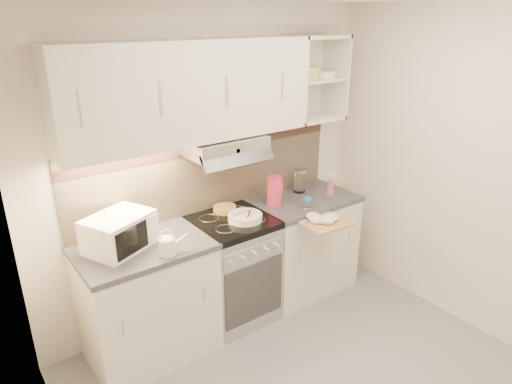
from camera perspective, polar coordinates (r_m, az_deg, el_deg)
room_shell at (r=2.80m, az=5.18°, el=5.14°), size 3.04×2.84×2.52m
base_cabinet_left at (r=3.53m, az=-13.29°, el=-13.33°), size 0.90×0.60×0.86m
worktop_left at (r=3.30m, az=-13.95°, el=-6.86°), size 0.92×0.62×0.04m
base_cabinet_right at (r=4.23m, az=5.66°, el=-6.64°), size 0.90×0.60×0.86m
worktop_right at (r=4.04m, az=5.89°, el=-0.99°), size 0.92×0.62×0.04m
electric_range at (r=3.81m, az=-2.87°, el=-9.55°), size 0.60×0.60×0.90m
microwave at (r=3.24m, az=-16.71°, el=-4.85°), size 0.53×0.47×0.24m
watering_can at (r=3.11m, az=-10.95°, el=-6.57°), size 0.22×0.11×0.19m
plate_stack at (r=3.57m, az=-1.38°, el=-3.15°), size 0.27×0.27×0.06m
bread_loaf at (r=3.73m, az=-3.93°, el=-2.11°), size 0.19×0.19×0.05m
pink_pitcher at (r=3.82m, az=2.30°, el=0.14°), size 0.13×0.12×0.25m
glass_jar at (r=4.12m, az=5.50°, el=1.39°), size 0.11×0.11×0.21m
spice_jar at (r=3.79m, az=6.43°, el=-1.39°), size 0.07×0.07×0.10m
spray_bottle at (r=4.11m, az=9.26°, el=0.86°), size 0.08×0.08×0.22m
cutting_board at (r=3.65m, az=8.48°, el=-3.78°), size 0.38×0.35×0.02m
dish_towel at (r=3.65m, az=8.34°, el=-3.06°), size 0.24×0.21×0.06m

